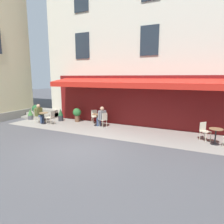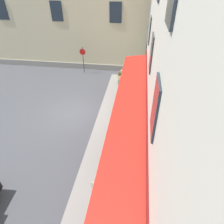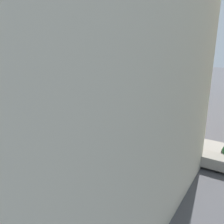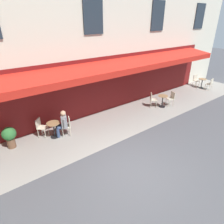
{
  "view_description": "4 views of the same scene",
  "coord_description": "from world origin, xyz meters",
  "px_view_note": "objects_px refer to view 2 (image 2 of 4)",
  "views": [
    {
      "loc": [
        -4.87,
        6.85,
        3.09
      ],
      "look_at": [
        -0.01,
        -3.36,
        1.09
      ],
      "focal_mm": 31.65,
      "sensor_mm": 36.0,
      "label": 1
    },
    {
      "loc": [
        -10.89,
        -4.4,
        8.25
      ],
      "look_at": [
        -0.63,
        -2.92,
        0.81
      ],
      "focal_mm": 30.8,
      "sensor_mm": 36.0,
      "label": 2
    },
    {
      "loc": [
        7.71,
        -14.57,
        5.14
      ],
      "look_at": [
        0.07,
        -2.68,
        0.85
      ],
      "focal_mm": 38.61,
      "sensor_mm": 36.0,
      "label": 3
    },
    {
      "loc": [
        3.97,
        3.88,
        5.07
      ],
      "look_at": [
        -0.96,
        -2.56,
        1.17
      ],
      "focal_mm": 31.35,
      "sensor_mm": 36.0,
      "label": 4
    }
  ],
  "objects_px": {
    "cafe_chair_cream_kerbside": "(122,76)",
    "cafe_table_streetside": "(103,176)",
    "cafe_table_mid_terrace": "(130,101)",
    "cafe_chair_cream_near_door": "(113,168)",
    "seated_companion_in_grey": "(128,102)",
    "cafe_table_near_entrance": "(121,80)",
    "potted_plant_under_sign": "(128,73)",
    "cafe_chair_cream_corner_right": "(136,98)",
    "potted_plant_entrance_left": "(133,84)",
    "potted_plant_by_steps": "(136,89)",
    "cafe_chair_cream_back_row": "(96,186)",
    "seated_patron_in_olive": "(121,76)",
    "cafe_chair_cream_by_window": "(126,105)",
    "no_parking_sign": "(83,55)",
    "potted_plant_mid_terrace": "(137,71)",
    "cafe_chair_cream_corner_left": "(120,83)"
  },
  "relations": [
    {
      "from": "cafe_chair_cream_by_window",
      "to": "potted_plant_mid_terrace",
      "type": "distance_m",
      "value": 6.21
    },
    {
      "from": "potted_plant_entrance_left",
      "to": "cafe_chair_cream_back_row",
      "type": "bearing_deg",
      "value": 174.06
    },
    {
      "from": "no_parking_sign",
      "to": "cafe_table_mid_terrace",
      "type": "bearing_deg",
      "value": -138.35
    },
    {
      "from": "cafe_chair_cream_corner_right",
      "to": "cafe_table_streetside",
      "type": "bearing_deg",
      "value": 170.25
    },
    {
      "from": "cafe_chair_cream_near_door",
      "to": "seated_companion_in_grey",
      "type": "bearing_deg",
      "value": -2.43
    },
    {
      "from": "cafe_chair_cream_corner_right",
      "to": "cafe_chair_cream_near_door",
      "type": "distance_m",
      "value": 6.79
    },
    {
      "from": "cafe_chair_cream_corner_right",
      "to": "potted_plant_entrance_left",
      "type": "height_order",
      "value": "cafe_chair_cream_corner_right"
    },
    {
      "from": "cafe_table_mid_terrace",
      "to": "cafe_chair_cream_near_door",
      "type": "relative_size",
      "value": 0.82
    },
    {
      "from": "cafe_table_streetside",
      "to": "cafe_chair_cream_corner_left",
      "type": "bearing_deg",
      "value": 1.48
    },
    {
      "from": "potted_plant_by_steps",
      "to": "potted_plant_entrance_left",
      "type": "relative_size",
      "value": 1.11
    },
    {
      "from": "cafe_chair_cream_kerbside",
      "to": "seated_patron_in_olive",
      "type": "xyz_separation_m",
      "value": [
        -0.21,
        0.02,
        0.14
      ]
    },
    {
      "from": "cafe_table_near_entrance",
      "to": "cafe_table_mid_terrace",
      "type": "distance_m",
      "value": 3.66
    },
    {
      "from": "cafe_chair_cream_back_row",
      "to": "potted_plant_by_steps",
      "type": "relative_size",
      "value": 0.94
    },
    {
      "from": "seated_patron_in_olive",
      "to": "potted_plant_under_sign",
      "type": "xyz_separation_m",
      "value": [
        1.44,
        -0.52,
        -0.31
      ]
    },
    {
      "from": "cafe_table_near_entrance",
      "to": "potted_plant_under_sign",
      "type": "distance_m",
      "value": 1.94
    },
    {
      "from": "cafe_chair_cream_by_window",
      "to": "cafe_chair_cream_back_row",
      "type": "bearing_deg",
      "value": 173.5
    },
    {
      "from": "cafe_chair_cream_near_door",
      "to": "potted_plant_by_steps",
      "type": "height_order",
      "value": "potted_plant_by_steps"
    },
    {
      "from": "cafe_chair_cream_near_door",
      "to": "potted_plant_entrance_left",
      "type": "height_order",
      "value": "cafe_chair_cream_near_door"
    },
    {
      "from": "cafe_chair_cream_near_door",
      "to": "no_parking_sign",
      "type": "bearing_deg",
      "value": 21.29
    },
    {
      "from": "cafe_table_mid_terrace",
      "to": "potted_plant_under_sign",
      "type": "xyz_separation_m",
      "value": [
        5.35,
        0.51,
        -0.11
      ]
    },
    {
      "from": "cafe_chair_cream_corner_right",
      "to": "cafe_chair_cream_back_row",
      "type": "relative_size",
      "value": 1.0
    },
    {
      "from": "cafe_chair_cream_corner_right",
      "to": "cafe_chair_cream_near_door",
      "type": "bearing_deg",
      "value": 172.92
    },
    {
      "from": "cafe_chair_cream_by_window",
      "to": "potted_plant_mid_terrace",
      "type": "xyz_separation_m",
      "value": [
        6.19,
        -0.5,
        0.03
      ]
    },
    {
      "from": "cafe_chair_cream_kerbside",
      "to": "seated_companion_in_grey",
      "type": "relative_size",
      "value": 0.7
    },
    {
      "from": "cafe_table_near_entrance",
      "to": "potted_plant_by_steps",
      "type": "relative_size",
      "value": 0.77
    },
    {
      "from": "potted_plant_under_sign",
      "to": "potted_plant_by_steps",
      "type": "height_order",
      "value": "potted_plant_by_steps"
    },
    {
      "from": "cafe_chair_cream_corner_left",
      "to": "cafe_chair_cream_by_window",
      "type": "relative_size",
      "value": 1.0
    },
    {
      "from": "cafe_chair_cream_kerbside",
      "to": "seated_patron_in_olive",
      "type": "relative_size",
      "value": 0.71
    },
    {
      "from": "cafe_chair_cream_near_door",
      "to": "potted_plant_mid_terrace",
      "type": "height_order",
      "value": "potted_plant_mid_terrace"
    },
    {
      "from": "cafe_table_mid_terrace",
      "to": "cafe_chair_cream_by_window",
      "type": "height_order",
      "value": "cafe_chair_cream_by_window"
    },
    {
      "from": "cafe_chair_cream_back_row",
      "to": "cafe_chair_cream_kerbside",
      "type": "bearing_deg",
      "value": 0.13
    },
    {
      "from": "cafe_chair_cream_corner_right",
      "to": "no_parking_sign",
      "type": "height_order",
      "value": "no_parking_sign"
    },
    {
      "from": "cafe_chair_cream_kerbside",
      "to": "cafe_chair_cream_near_door",
      "type": "distance_m",
      "value": 10.43
    },
    {
      "from": "cafe_table_streetside",
      "to": "cafe_table_near_entrance",
      "type": "bearing_deg",
      "value": 1.53
    },
    {
      "from": "cafe_table_streetside",
      "to": "no_parking_sign",
      "type": "bearing_deg",
      "value": 18.88
    },
    {
      "from": "cafe_chair_cream_by_window",
      "to": "no_parking_sign",
      "type": "relative_size",
      "value": 0.35
    },
    {
      "from": "potted_plant_under_sign",
      "to": "potted_plant_entrance_left",
      "type": "relative_size",
      "value": 0.9
    },
    {
      "from": "cafe_chair_cream_kerbside",
      "to": "cafe_table_streetside",
      "type": "relative_size",
      "value": 1.21
    },
    {
      "from": "cafe_chair_cream_corner_left",
      "to": "no_parking_sign",
      "type": "bearing_deg",
      "value": 54.92
    },
    {
      "from": "cafe_table_mid_terrace",
      "to": "potted_plant_mid_terrace",
      "type": "distance_m",
      "value": 5.6
    },
    {
      "from": "cafe_chair_cream_kerbside",
      "to": "cafe_chair_cream_corner_right",
      "type": "bearing_deg",
      "value": -158.39
    },
    {
      "from": "cafe_chair_cream_corner_right",
      "to": "potted_plant_by_steps",
      "type": "relative_size",
      "value": 0.94
    },
    {
      "from": "potted_plant_mid_terrace",
      "to": "cafe_chair_cream_corner_right",
      "type": "bearing_deg",
      "value": -178.24
    },
    {
      "from": "cafe_chair_cream_back_row",
      "to": "cafe_table_near_entrance",
      "type": "bearing_deg",
      "value": 0.44
    },
    {
      "from": "cafe_chair_cream_kerbside",
      "to": "cafe_table_streetside",
      "type": "bearing_deg",
      "value": -178.86
    },
    {
      "from": "cafe_table_streetside",
      "to": "potted_plant_under_sign",
      "type": "xyz_separation_m",
      "value": [
        12.12,
        -0.28,
        -0.11
      ]
    },
    {
      "from": "cafe_chair_cream_by_window",
      "to": "cafe_chair_cream_back_row",
      "type": "distance_m",
      "value": 6.82
    },
    {
      "from": "cafe_chair_cream_by_window",
      "to": "potted_plant_by_steps",
      "type": "relative_size",
      "value": 0.94
    },
    {
      "from": "cafe_chair_cream_by_window",
      "to": "cafe_table_mid_terrace",
      "type": "bearing_deg",
      "value": -19.73
    },
    {
      "from": "cafe_chair_cream_corner_left",
      "to": "cafe_chair_cream_corner_right",
      "type": "relative_size",
      "value": 1.0
    }
  ]
}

